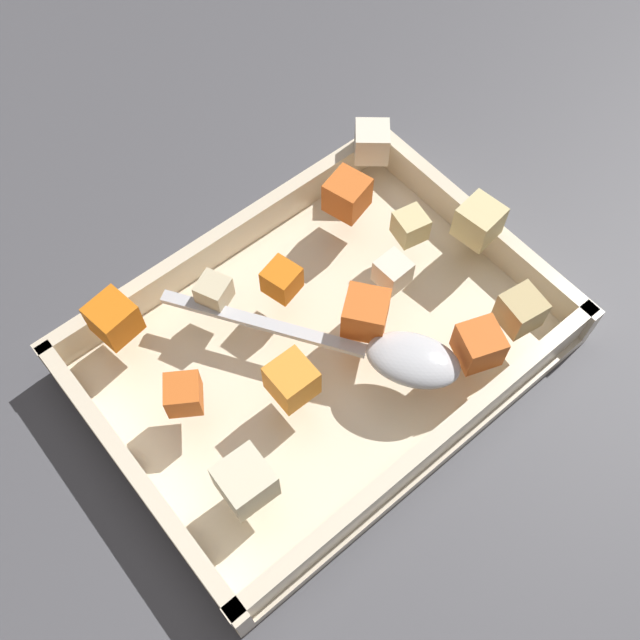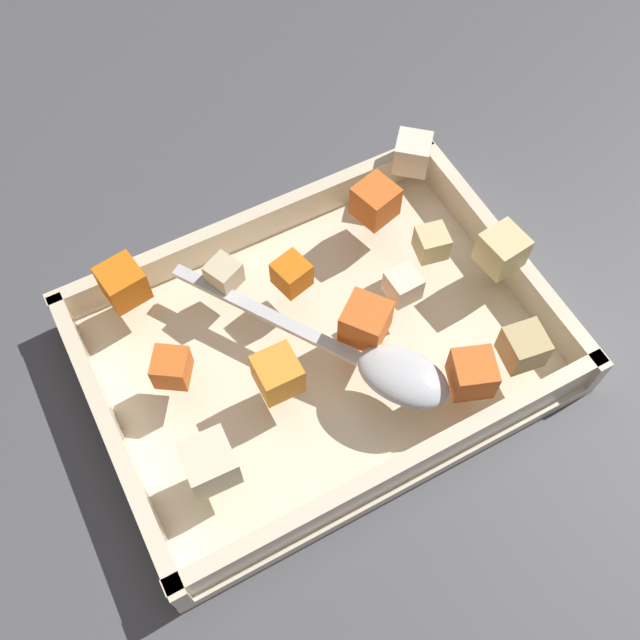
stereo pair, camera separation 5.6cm
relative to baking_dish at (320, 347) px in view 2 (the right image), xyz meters
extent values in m
plane|color=#4C4C51|center=(0.00, 0.00, -0.01)|extent=(4.00, 4.00, 0.00)
cube|color=beige|center=(0.00, 0.00, -0.01)|extent=(0.36, 0.26, 0.01)
cube|color=beige|center=(0.00, -0.12, 0.02)|extent=(0.36, 0.01, 0.03)
cube|color=beige|center=(0.00, 0.12, 0.02)|extent=(0.36, 0.01, 0.03)
cube|color=beige|center=(-0.17, 0.00, 0.02)|extent=(0.01, 0.26, 0.03)
cube|color=beige|center=(0.17, 0.00, 0.02)|extent=(0.01, 0.26, 0.03)
cube|color=orange|center=(0.12, -0.10, 0.05)|extent=(0.04, 0.04, 0.03)
cube|color=orange|center=(0.00, -0.05, 0.05)|extent=(0.03, 0.03, 0.02)
cube|color=orange|center=(0.05, 0.03, 0.05)|extent=(0.03, 0.03, 0.03)
cube|color=orange|center=(-0.08, 0.09, 0.05)|extent=(0.04, 0.04, 0.03)
cube|color=orange|center=(-0.03, 0.02, 0.05)|extent=(0.05, 0.05, 0.03)
cube|color=orange|center=(-0.09, -0.08, 0.05)|extent=(0.04, 0.04, 0.03)
cube|color=orange|center=(0.12, -0.01, 0.05)|extent=(0.04, 0.04, 0.03)
cube|color=beige|center=(0.05, -0.07, 0.05)|extent=(0.03, 0.03, 0.02)
cube|color=beige|center=(0.12, 0.07, 0.05)|extent=(0.03, 0.03, 0.03)
cube|color=#E0CC89|center=(-0.16, 0.01, 0.05)|extent=(0.03, 0.03, 0.03)
cube|color=tan|center=(-0.12, 0.09, 0.05)|extent=(0.03, 0.03, 0.03)
cube|color=#E0CC89|center=(-0.11, -0.02, 0.05)|extent=(0.03, 0.03, 0.02)
cube|color=silver|center=(-0.15, -0.11, 0.05)|extent=(0.04, 0.04, 0.03)
cube|color=silver|center=(-0.07, 0.01, 0.05)|extent=(0.02, 0.02, 0.02)
ellipsoid|color=silver|center=(-0.03, 0.07, 0.04)|extent=(0.08, 0.08, 0.02)
cube|color=silver|center=(0.03, -0.03, 0.04)|extent=(0.10, 0.14, 0.01)
camera|label=1|loc=(0.18, 0.21, 0.53)|focal=41.36mm
camera|label=2|loc=(0.13, 0.24, 0.53)|focal=41.36mm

